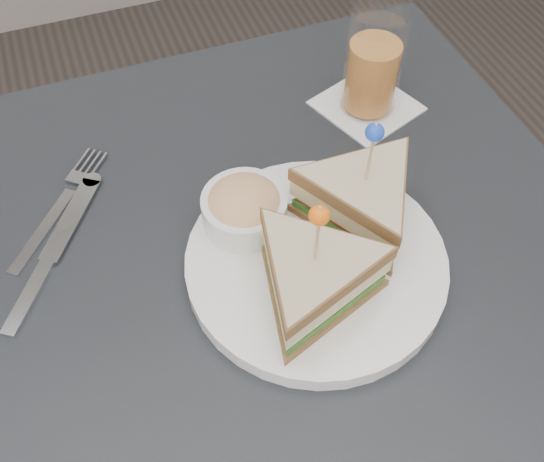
# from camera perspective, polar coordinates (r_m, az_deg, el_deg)

# --- Properties ---
(table) EXTENTS (0.80, 0.80, 0.75)m
(table) POSITION_cam_1_polar(r_m,az_deg,el_deg) (0.74, -0.46, -6.72)
(table) COLOR black
(table) RESTS_ON ground
(plate_meal) EXTENTS (0.34, 0.33, 0.17)m
(plate_meal) POSITION_cam_1_polar(r_m,az_deg,el_deg) (0.64, 4.90, -0.86)
(plate_meal) COLOR white
(plate_meal) RESTS_ON table
(cutlery_fork) EXTENTS (0.14, 0.17, 0.01)m
(cutlery_fork) POSITION_cam_1_polar(r_m,az_deg,el_deg) (0.77, -19.09, 2.59)
(cutlery_fork) COLOR silver
(cutlery_fork) RESTS_ON table
(cutlery_knife) EXTENTS (0.14, 0.20, 0.01)m
(cutlery_knife) POSITION_cam_1_polar(r_m,az_deg,el_deg) (0.72, -20.03, -2.09)
(cutlery_knife) COLOR silver
(cutlery_knife) RESTS_ON table
(drink_set) EXTENTS (0.15, 0.15, 0.15)m
(drink_set) POSITION_cam_1_polar(r_m,az_deg,el_deg) (0.81, 9.48, 14.99)
(drink_set) COLOR white
(drink_set) RESTS_ON table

